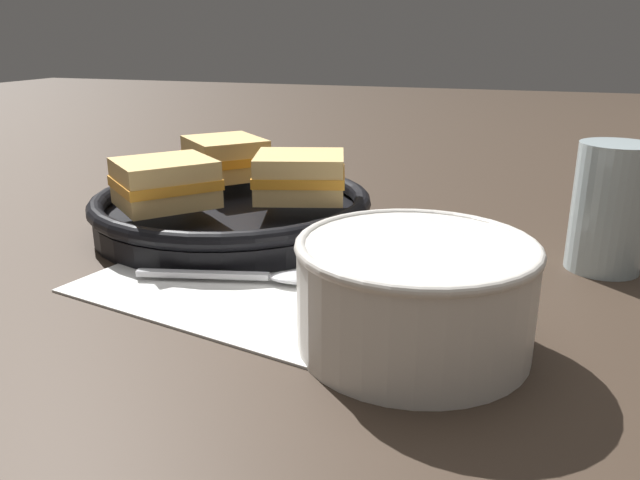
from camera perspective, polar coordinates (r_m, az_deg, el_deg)
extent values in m
plane|color=#382B21|center=(0.54, -0.07, -3.95)|extent=(4.00, 4.00, 0.00)
cube|color=white|center=(0.55, -6.32, -3.37)|extent=(0.29, 0.26, 0.00)
cylinder|color=silver|center=(0.43, 8.61, -5.07)|extent=(0.16, 0.16, 0.08)
cylinder|color=#C14C19|center=(0.42, 8.78, -1.98)|extent=(0.14, 0.14, 0.01)
torus|color=silver|center=(0.41, 8.85, -0.55)|extent=(0.16, 0.16, 0.01)
cube|color=silver|center=(0.55, -10.69, -3.11)|extent=(0.11, 0.04, 0.01)
ellipsoid|color=silver|center=(0.53, -1.78, -3.42)|extent=(0.06, 0.04, 0.01)
cylinder|color=black|center=(0.69, -7.96, 1.94)|extent=(0.29, 0.29, 0.02)
torus|color=black|center=(0.68, -8.04, 3.63)|extent=(0.30, 0.30, 0.02)
cube|color=black|center=(0.88, -12.93, 6.49)|extent=(0.11, 0.11, 0.01)
cube|color=#DBB26B|center=(0.76, -8.60, 6.43)|extent=(0.12, 0.12, 0.02)
cube|color=orange|center=(0.75, -8.65, 7.47)|extent=(0.12, 0.12, 0.01)
cube|color=#DBB26B|center=(0.75, -8.70, 8.52)|extent=(0.12, 0.12, 0.02)
cube|color=#DBB26B|center=(0.64, -13.89, 3.90)|extent=(0.12, 0.12, 0.02)
cube|color=orange|center=(0.64, -13.98, 5.12)|extent=(0.12, 0.12, 0.01)
cube|color=#DBB26B|center=(0.63, -14.08, 6.35)|extent=(0.12, 0.12, 0.02)
cube|color=#DBB26B|center=(0.65, -1.83, 4.66)|extent=(0.11, 0.10, 0.02)
cube|color=orange|center=(0.65, -1.84, 5.86)|extent=(0.11, 0.10, 0.01)
cube|color=#DBB26B|center=(0.64, -1.86, 7.08)|extent=(0.11, 0.10, 0.02)
cylinder|color=silver|center=(0.61, 24.97, 2.68)|extent=(0.07, 0.07, 0.12)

